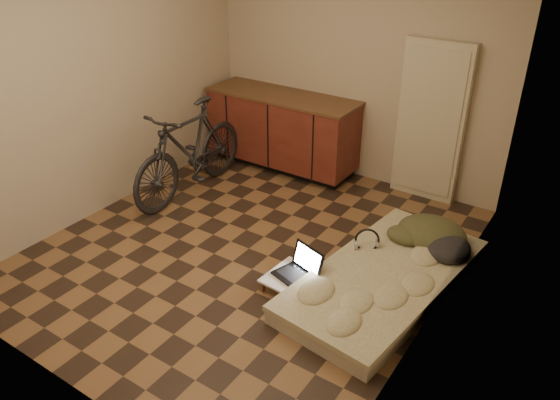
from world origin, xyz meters
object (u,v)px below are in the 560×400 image
Objects in this scene: futon at (384,279)px; lap_desk at (306,284)px; bicycle at (189,146)px; laptop at (299,270)px.

futon is 2.90× the size of lap_desk.
bicycle is at bearing 177.78° from futon.
futon is 5.08× the size of laptop.
laptop is (1.89, -0.78, -0.40)m from bicycle.
bicycle is 2.09m from laptop.
bicycle reaches higher than futon.
bicycle is 2.58m from futon.
futon is 0.72m from laptop.
laptop is (-0.61, -0.38, 0.08)m from futon.
bicycle is 0.84× the size of futon.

